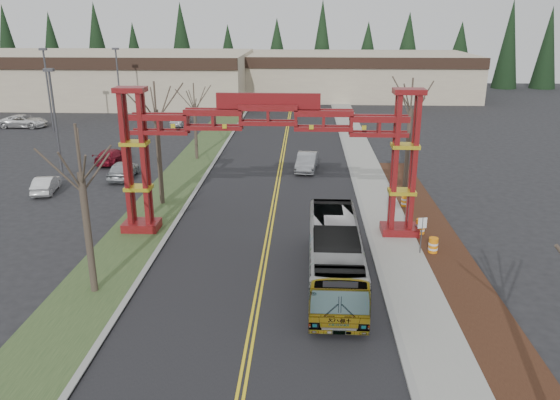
# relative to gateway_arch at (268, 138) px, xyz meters

# --- Properties ---
(road) EXTENTS (12.00, 110.00, 0.02)m
(road) POSITION_rel_gateway_arch_xyz_m (-0.00, 7.00, -5.97)
(road) COLOR black
(road) RESTS_ON ground
(lane_line_left) EXTENTS (0.12, 100.00, 0.01)m
(lane_line_left) POSITION_rel_gateway_arch_xyz_m (-0.12, 7.00, -5.96)
(lane_line_left) COLOR yellow
(lane_line_left) RESTS_ON road
(lane_line_right) EXTENTS (0.12, 100.00, 0.01)m
(lane_line_right) POSITION_rel_gateway_arch_xyz_m (0.12, 7.00, -5.96)
(lane_line_right) COLOR yellow
(lane_line_right) RESTS_ON road
(curb_right) EXTENTS (0.30, 110.00, 0.15)m
(curb_right) POSITION_rel_gateway_arch_xyz_m (6.15, 7.00, -5.91)
(curb_right) COLOR gray
(curb_right) RESTS_ON ground
(sidewalk_right) EXTENTS (2.60, 110.00, 0.14)m
(sidewalk_right) POSITION_rel_gateway_arch_xyz_m (7.60, 7.00, -5.91)
(sidewalk_right) COLOR gray
(sidewalk_right) RESTS_ON ground
(landscape_strip) EXTENTS (2.60, 50.00, 0.12)m
(landscape_strip) POSITION_rel_gateway_arch_xyz_m (10.20, -8.00, -5.92)
(landscape_strip) COLOR black
(landscape_strip) RESTS_ON ground
(grass_median) EXTENTS (4.00, 110.00, 0.08)m
(grass_median) POSITION_rel_gateway_arch_xyz_m (-8.00, 7.00, -5.94)
(grass_median) COLOR #2F4723
(grass_median) RESTS_ON ground
(curb_left) EXTENTS (0.30, 110.00, 0.15)m
(curb_left) POSITION_rel_gateway_arch_xyz_m (-6.15, 7.00, -5.91)
(curb_left) COLOR gray
(curb_left) RESTS_ON ground
(gateway_arch) EXTENTS (18.20, 1.60, 8.90)m
(gateway_arch) POSITION_rel_gateway_arch_xyz_m (0.00, 0.00, 0.00)
(gateway_arch) COLOR #5A100B
(gateway_arch) RESTS_ON ground
(retail_building_west) EXTENTS (46.00, 22.30, 7.50)m
(retail_building_west) POSITION_rel_gateway_arch_xyz_m (-30.00, 53.96, -2.22)
(retail_building_west) COLOR tan
(retail_building_west) RESTS_ON ground
(retail_building_east) EXTENTS (38.00, 20.30, 7.00)m
(retail_building_east) POSITION_rel_gateway_arch_xyz_m (10.00, 61.95, -2.47)
(retail_building_east) COLOR tan
(retail_building_east) RESTS_ON ground
(conifer_treeline) EXTENTS (116.10, 5.60, 13.00)m
(conifer_treeline) POSITION_rel_gateway_arch_xyz_m (0.25, 74.00, 0.50)
(conifer_treeline) COLOR black
(conifer_treeline) RESTS_ON ground
(transit_bus) EXTENTS (2.60, 10.72, 2.98)m
(transit_bus) POSITION_rel_gateway_arch_xyz_m (3.71, -6.50, -4.49)
(transit_bus) COLOR #A4A7AC
(transit_bus) RESTS_ON ground
(silver_sedan) EXTENTS (2.06, 4.76, 1.52)m
(silver_sedan) POSITION_rel_gateway_arch_xyz_m (2.33, 14.60, -5.22)
(silver_sedan) COLOR #A5A8AD
(silver_sedan) RESTS_ON ground
(parked_car_near_a) EXTENTS (1.98, 4.53, 1.52)m
(parked_car_near_a) POSITION_rel_gateway_arch_xyz_m (-12.84, 11.36, -5.22)
(parked_car_near_a) COLOR #ABAFB3
(parked_car_near_a) RESTS_ON ground
(parked_car_near_b) EXTENTS (2.04, 4.07, 1.28)m
(parked_car_near_b) POSITION_rel_gateway_arch_xyz_m (-17.49, 7.36, -5.34)
(parked_car_near_b) COLOR white
(parked_car_near_b) RESTS_ON ground
(parked_car_mid_a) EXTENTS (2.23, 4.75, 1.34)m
(parked_car_mid_a) POSITION_rel_gateway_arch_xyz_m (-15.45, 16.26, -5.31)
(parked_car_mid_a) COLOR maroon
(parked_car_mid_a) RESTS_ON ground
(parked_car_far_a) EXTENTS (1.79, 4.26, 1.37)m
(parked_car_far_a) POSITION_rel_gateway_arch_xyz_m (-13.18, 34.42, -5.30)
(parked_car_far_a) COLOR #95979C
(parked_car_far_a) RESTS_ON ground
(parked_car_far_b) EXTENTS (5.49, 2.58, 1.52)m
(parked_car_far_b) POSITION_rel_gateway_arch_xyz_m (-31.82, 32.42, -5.22)
(parked_car_far_b) COLOR white
(parked_car_far_b) RESTS_ON ground
(bare_tree_median_near) EXTENTS (3.41, 3.41, 8.29)m
(bare_tree_median_near) POSITION_rel_gateway_arch_xyz_m (-8.00, -8.06, 0.02)
(bare_tree_median_near) COLOR #382D26
(bare_tree_median_near) RESTS_ON ground
(bare_tree_median_mid) EXTENTS (3.32, 3.32, 8.66)m
(bare_tree_median_mid) POSITION_rel_gateway_arch_xyz_m (-8.00, 5.11, 0.44)
(bare_tree_median_mid) COLOR #382D26
(bare_tree_median_mid) RESTS_ON ground
(bare_tree_median_far) EXTENTS (2.89, 2.89, 7.06)m
(bare_tree_median_far) POSITION_rel_gateway_arch_xyz_m (-8.00, 18.06, -0.86)
(bare_tree_median_far) COLOR #382D26
(bare_tree_median_far) RESTS_ON ground
(bare_tree_right_far) EXTENTS (3.47, 3.47, 8.50)m
(bare_tree_right_far) POSITION_rel_gateway_arch_xyz_m (10.00, 9.70, 0.18)
(bare_tree_right_far) COLOR #382D26
(bare_tree_right_far) RESTS_ON ground
(light_pole_near) EXTENTS (0.77, 0.39, 8.90)m
(light_pole_near) POSITION_rel_gateway_arch_xyz_m (-17.98, 11.33, -0.83)
(light_pole_near) COLOR #3F3F44
(light_pole_near) RESTS_ON ground
(light_pole_mid) EXTENTS (0.82, 0.41, 9.42)m
(light_pole_mid) POSITION_rel_gateway_arch_xyz_m (-27.17, 30.11, -0.53)
(light_pole_mid) COLOR #3F3F44
(light_pole_mid) RESTS_ON ground
(light_pole_far) EXTENTS (0.79, 0.39, 9.07)m
(light_pole_far) POSITION_rel_gateway_arch_xyz_m (-21.56, 37.65, -0.74)
(light_pole_far) COLOR #3F3F44
(light_pole_far) RESTS_ON ground
(street_sign) EXTENTS (0.50, 0.16, 2.24)m
(street_sign) POSITION_rel_gateway_arch_xyz_m (8.70, -2.96, -4.37)
(street_sign) COLOR #3F3F44
(street_sign) RESTS_ON ground
(barrel_south) EXTENTS (0.53, 0.53, 0.99)m
(barrel_south) POSITION_rel_gateway_arch_xyz_m (9.45, -2.80, -5.49)
(barrel_south) COLOR orange
(barrel_south) RESTS_ON ground
(barrel_mid) EXTENTS (0.56, 0.56, 1.04)m
(barrel_mid) POSITION_rel_gateway_arch_xyz_m (9.28, 0.03, -5.46)
(barrel_mid) COLOR orange
(barrel_mid) RESTS_ON ground
(barrel_north) EXTENTS (0.52, 0.52, 0.96)m
(barrel_north) POSITION_rel_gateway_arch_xyz_m (9.21, 5.13, -5.50)
(barrel_north) COLOR orange
(barrel_north) RESTS_ON ground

